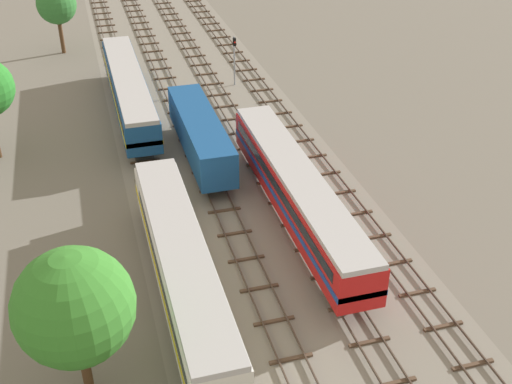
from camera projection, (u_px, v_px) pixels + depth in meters
ground_plane at (242, 183)px, 49.62m from camera, size 480.00×480.00×0.00m
ballast_bed at (242, 183)px, 49.62m from camera, size 17.47×176.00×0.01m
track_far_left at (153, 188)px, 48.79m from camera, size 2.40×126.00×0.29m
track_left at (211, 179)px, 49.84m from camera, size 2.40×126.00×0.29m
track_centre_left at (266, 172)px, 50.90m from camera, size 2.40×126.00×0.29m
track_centre at (319, 164)px, 51.95m from camera, size 2.40×126.00×0.29m
diesel_railcar_far_left_near at (182, 264)px, 36.71m from camera, size 2.96×20.50×3.80m
passenger_coach_centre_left_mid at (297, 190)px, 43.68m from camera, size 2.96×22.00×3.80m
freight_boxcar_left_midfar at (200, 134)px, 51.52m from camera, size 2.87×14.00×3.60m
passenger_coach_far_left_far at (129, 88)px, 59.29m from camera, size 2.96×22.00×3.80m
signal_post_near at (234, 55)px, 65.25m from camera, size 0.28×0.47×5.13m
lineside_tree_0 at (74, 307)px, 29.25m from camera, size 5.65×5.65×8.32m
lineside_tree_2 at (56, 4)px, 72.70m from camera, size 4.48×4.48×7.92m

